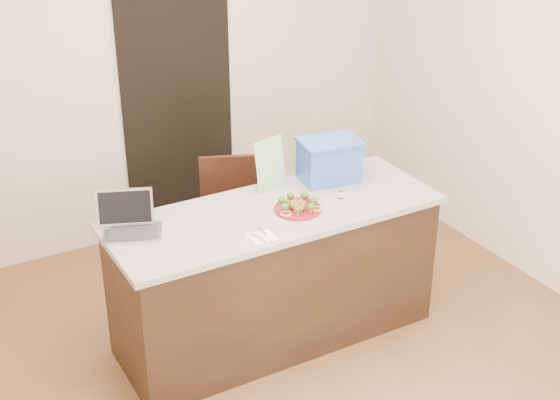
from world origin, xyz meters
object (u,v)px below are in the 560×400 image
island (275,274)px  chair (236,212)px  plate (298,209)px  yogurt_bottle (341,196)px  napkin (262,237)px  laptop (129,221)px  blue_box (329,160)px

island → chair: size_ratio=2.23×
plate → yogurt_bottle: yogurt_bottle is taller
island → napkin: (-0.23, -0.27, 0.46)m
island → chair: (0.11, 0.78, 0.06)m
napkin → plate: bearing=28.9°
napkin → laptop: size_ratio=0.36×
yogurt_bottle → chair: size_ratio=0.07×
yogurt_bottle → chair: (-0.31, 0.87, -0.42)m
plate → napkin: 0.40m
plate → blue_box: 0.51m
island → laptop: laptop is taller
laptop → chair: size_ratio=0.42×
chair → yogurt_bottle: bearing=-48.6°
plate → napkin: plate is taller
yogurt_bottle → plate: bearing=176.8°
island → laptop: (-0.85, 0.18, 0.52)m
plate → yogurt_bottle: (0.30, -0.02, 0.02)m
plate → yogurt_bottle: bearing=-3.2°
napkin → laptop: laptop is taller
plate → chair: (-0.01, 0.85, -0.41)m
island → napkin: napkin is taller
yogurt_bottle → chair: bearing=109.4°
island → yogurt_bottle: yogurt_bottle is taller
plate → chair: 0.94m
blue_box → yogurt_bottle: bearing=-100.3°
plate → blue_box: (0.40, 0.28, 0.13)m
plate → blue_box: size_ratio=0.68×
yogurt_bottle → laptop: (-1.27, 0.28, 0.04)m
island → napkin: 0.58m
laptop → blue_box: size_ratio=0.92×
laptop → blue_box: 1.38m
laptop → chair: laptop is taller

